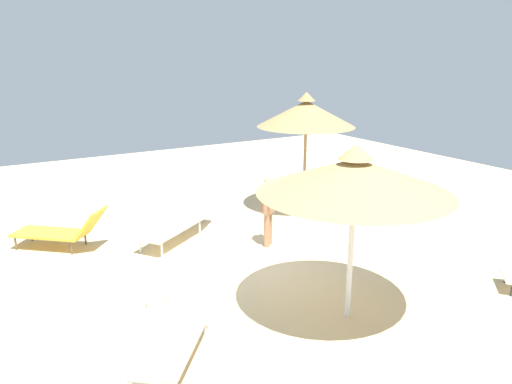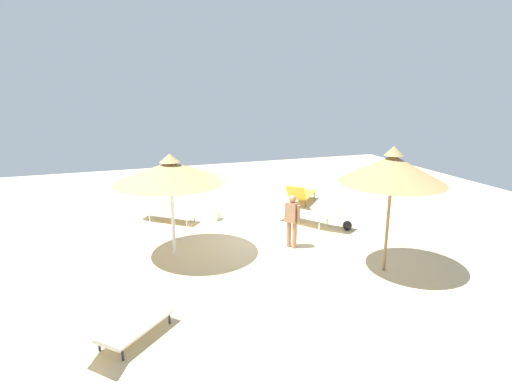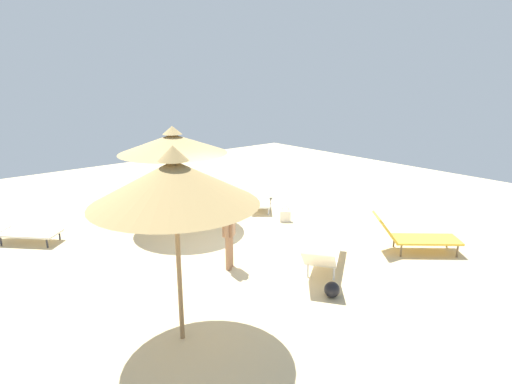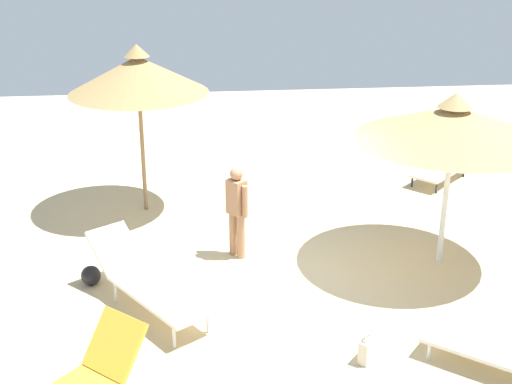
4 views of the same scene
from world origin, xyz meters
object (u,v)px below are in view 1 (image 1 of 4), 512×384
lounge_chair_center (165,353)px  lounge_chair_front (179,220)px  parasol_umbrella_back (306,114)px  beach_ball (194,216)px  parasol_umbrella_near_left (355,176)px  person_standing_near_right (268,208)px  lounge_chair_edge (63,230)px  handbag (157,299)px

lounge_chair_center → lounge_chair_front: bearing=-24.8°
parasol_umbrella_back → beach_ball: parasol_umbrella_back is taller
parasol_umbrella_near_left → person_standing_near_right: bearing=-9.5°
parasol_umbrella_near_left → beach_ball: bearing=2.0°
lounge_chair_front → beach_ball: (0.86, -0.74, -0.27)m
parasol_umbrella_back → lounge_chair_front: (-0.17, 3.55, -2.12)m
parasol_umbrella_near_left → person_standing_near_right: (3.17, -0.53, -1.43)m
lounge_chair_edge → handbag: lounge_chair_edge is taller
person_standing_near_right → parasol_umbrella_back: bearing=-53.4°
lounge_chair_front → handbag: 3.19m
parasol_umbrella_back → parasol_umbrella_near_left: size_ratio=1.06×
beach_ball → person_standing_near_right: bearing=-162.1°
parasol_umbrella_back → lounge_chair_edge: 6.29m
lounge_chair_center → person_standing_near_right: 4.72m
parasol_umbrella_back → lounge_chair_center: 7.62m
lounge_chair_edge → lounge_chair_center: lounge_chair_edge is taller
beach_ball → lounge_chair_center: bearing=152.3°
lounge_chair_center → beach_ball: (5.34, -2.80, -0.17)m
beach_ball → lounge_chair_front: bearing=139.4°
lounge_chair_edge → beach_ball: (0.15, -3.08, -0.26)m
parasol_umbrella_back → lounge_chair_edge: parasol_umbrella_back is taller
person_standing_near_right → lounge_chair_center: bearing=131.3°
parasol_umbrella_near_left → lounge_chair_center: (0.08, 2.99, -1.96)m
parasol_umbrella_back → parasol_umbrella_near_left: parasol_umbrella_back is taller
lounge_chair_front → parasol_umbrella_near_left: bearing=-168.5°
lounge_chair_center → lounge_chair_edge: bearing=3.1°
lounge_chair_front → lounge_chair_center: bearing=155.2°
lounge_chair_front → beach_ball: size_ratio=7.79×
parasol_umbrella_near_left → lounge_chair_front: size_ratio=1.26×
person_standing_near_right → handbag: size_ratio=3.23×
parasol_umbrella_back → lounge_chair_center: parasol_umbrella_back is taller
lounge_chair_front → lounge_chair_edge: bearing=73.2°
parasol_umbrella_back → person_standing_near_right: (-1.55, 2.09, -1.69)m
person_standing_near_right → lounge_chair_front: bearing=46.7°
lounge_chair_edge → handbag: 3.57m
lounge_chair_edge → beach_ball: 3.09m
lounge_chair_front → beach_ball: bearing=-40.6°
parasol_umbrella_back → handbag: (-2.94, 5.11, -2.37)m
parasol_umbrella_near_left → lounge_chair_center: 3.58m
parasol_umbrella_near_left → lounge_chair_center: size_ratio=1.39×
parasol_umbrella_near_left → lounge_chair_front: (4.55, 0.93, -1.86)m
parasol_umbrella_back → lounge_chair_front: parasol_umbrella_back is taller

